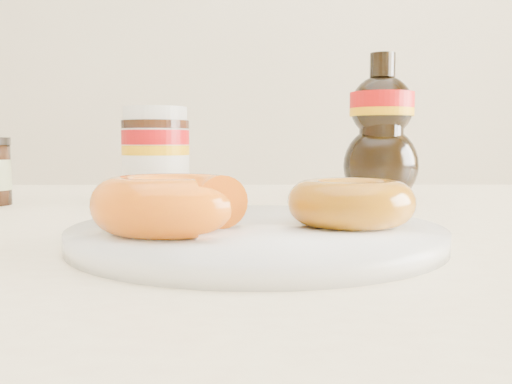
{
  "coord_description": "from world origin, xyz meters",
  "views": [
    {
      "loc": [
        0.04,
        -0.48,
        0.83
      ],
      "look_at": [
        0.05,
        -0.0,
        0.79
      ],
      "focal_mm": 40.0,
      "sensor_mm": 36.0,
      "label": 1
    }
  ],
  "objects_px": {
    "nutella_jar": "(156,151)",
    "syrup_bottle": "(381,128)",
    "dining_table": "(208,297)",
    "donut_whole": "(351,202)",
    "plate": "(257,234)",
    "donut_bitten": "(172,204)"
  },
  "relations": [
    {
      "from": "nutella_jar",
      "to": "syrup_bottle",
      "type": "xyz_separation_m",
      "value": [
        0.29,
        0.02,
        0.03
      ]
    },
    {
      "from": "donut_bitten",
      "to": "plate",
      "type": "bearing_deg",
      "value": 3.68
    },
    {
      "from": "dining_table",
      "to": "syrup_bottle",
      "type": "distance_m",
      "value": 0.33
    },
    {
      "from": "nutella_jar",
      "to": "syrup_bottle",
      "type": "distance_m",
      "value": 0.29
    },
    {
      "from": "dining_table",
      "to": "donut_whole",
      "type": "distance_m",
      "value": 0.22
    },
    {
      "from": "donut_whole",
      "to": "dining_table",
      "type": "bearing_deg",
      "value": 129.24
    },
    {
      "from": "donut_whole",
      "to": "nutella_jar",
      "type": "relative_size",
      "value": 0.8
    },
    {
      "from": "plate",
      "to": "syrup_bottle",
      "type": "bearing_deg",
      "value": 62.57
    },
    {
      "from": "donut_bitten",
      "to": "nutella_jar",
      "type": "distance_m",
      "value": 0.34
    },
    {
      "from": "plate",
      "to": "donut_whole",
      "type": "relative_size",
      "value": 2.88
    },
    {
      "from": "plate",
      "to": "nutella_jar",
      "type": "bearing_deg",
      "value": 112.56
    },
    {
      "from": "plate",
      "to": "donut_bitten",
      "type": "relative_size",
      "value": 2.48
    },
    {
      "from": "dining_table",
      "to": "plate",
      "type": "relative_size",
      "value": 5.02
    },
    {
      "from": "plate",
      "to": "syrup_bottle",
      "type": "xyz_separation_m",
      "value": [
        0.17,
        0.32,
        0.09
      ]
    },
    {
      "from": "donut_bitten",
      "to": "nutella_jar",
      "type": "relative_size",
      "value": 0.93
    },
    {
      "from": "dining_table",
      "to": "nutella_jar",
      "type": "xyz_separation_m",
      "value": [
        -0.08,
        0.15,
        0.15
      ]
    },
    {
      "from": "donut_bitten",
      "to": "syrup_bottle",
      "type": "distance_m",
      "value": 0.42
    },
    {
      "from": "plate",
      "to": "donut_bitten",
      "type": "xyz_separation_m",
      "value": [
        -0.06,
        -0.03,
        0.03
      ]
    },
    {
      "from": "donut_whole",
      "to": "nutella_jar",
      "type": "height_order",
      "value": "nutella_jar"
    },
    {
      "from": "dining_table",
      "to": "nutella_jar",
      "type": "distance_m",
      "value": 0.23
    },
    {
      "from": "syrup_bottle",
      "to": "donut_whole",
      "type": "bearing_deg",
      "value": -106.62
    },
    {
      "from": "donut_whole",
      "to": "plate",
      "type": "bearing_deg",
      "value": -176.47
    }
  ]
}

